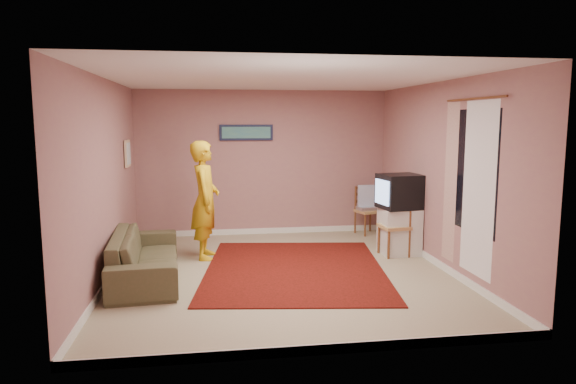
{
  "coord_description": "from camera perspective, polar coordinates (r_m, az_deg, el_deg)",
  "views": [
    {
      "loc": [
        -0.9,
        -6.71,
        2.06
      ],
      "look_at": [
        0.18,
        0.6,
        1.03
      ],
      "focal_mm": 32.0,
      "sensor_mm": 36.0,
      "label": 1
    }
  ],
  "objects": [
    {
      "name": "ceiling",
      "position": [
        6.79,
        -0.76,
        12.49
      ],
      "size": [
        4.5,
        5.0,
        0.02
      ],
      "primitive_type": "cube",
      "color": "white",
      "rests_on": "wall_back"
    },
    {
      "name": "baseboard_left",
      "position": [
        7.13,
        -19.08,
        -8.88
      ],
      "size": [
        0.02,
        5.0,
        0.1
      ],
      "primitive_type": "cube",
      "color": "white",
      "rests_on": "ground"
    },
    {
      "name": "wall_right",
      "position": [
        7.45,
        16.69,
        1.74
      ],
      "size": [
        0.02,
        5.0,
        2.6
      ],
      "primitive_type": "cube",
      "color": "#A07169",
      "rests_on": "ground"
    },
    {
      "name": "wall_left",
      "position": [
        6.89,
        -19.64,
        1.13
      ],
      "size": [
        0.02,
        5.0,
        2.6
      ],
      "primitive_type": "cube",
      "color": "#A07169",
      "rests_on": "ground"
    },
    {
      "name": "area_rug",
      "position": [
        7.24,
        0.75,
        -8.54
      ],
      "size": [
        2.82,
        3.34,
        0.02
      ],
      "primitive_type": "cube",
      "rotation": [
        0.0,
        0.0,
        -0.13
      ],
      "color": "black",
      "rests_on": "ground"
    },
    {
      "name": "baseboard_right",
      "position": [
        7.67,
        16.25,
        -7.57
      ],
      "size": [
        0.02,
        5.0,
        0.1
      ],
      "primitive_type": "cube",
      "color": "white",
      "rests_on": "ground"
    },
    {
      "name": "wall_back",
      "position": [
        9.28,
        -2.79,
        3.23
      ],
      "size": [
        4.5,
        0.02,
        2.6
      ],
      "primitive_type": "cube",
      "color": "#A07169",
      "rests_on": "ground"
    },
    {
      "name": "game_console",
      "position": [
        8.03,
        11.73,
        -3.45
      ],
      "size": [
        0.27,
        0.23,
        0.05
      ],
      "primitive_type": "cube",
      "rotation": [
        0.0,
        0.0,
        0.24
      ],
      "color": "white",
      "rests_on": "chair_b"
    },
    {
      "name": "curtain_floral",
      "position": [
        7.13,
        17.6,
        1.03
      ],
      "size": [
        0.01,
        0.35,
        2.1
      ],
      "primitive_type": "cube",
      "color": "beige",
      "rests_on": "wall_right"
    },
    {
      "name": "wall_front",
      "position": [
        4.37,
        3.62,
        -2.11
      ],
      "size": [
        4.5,
        0.02,
        2.6
      ],
      "primitive_type": "cube",
      "color": "#A07169",
      "rests_on": "ground"
    },
    {
      "name": "picture_left",
      "position": [
        8.43,
        -17.39,
        4.11
      ],
      "size": [
        0.04,
        0.38,
        0.42
      ],
      "color": "beige",
      "rests_on": "wall_left"
    },
    {
      "name": "crt_tv",
      "position": [
        8.07,
        12.35,
        0.07
      ],
      "size": [
        0.68,
        0.63,
        0.53
      ],
      "rotation": [
        0.0,
        0.0,
        0.14
      ],
      "color": "black",
      "rests_on": "tv_cabinet"
    },
    {
      "name": "ground",
      "position": [
        7.08,
        -0.72,
        -8.99
      ],
      "size": [
        5.0,
        5.0,
        0.0
      ],
      "primitive_type": "plane",
      "color": "tan",
      "rests_on": "ground"
    },
    {
      "name": "chair_b",
      "position": [
        8.01,
        11.74,
        -2.98
      ],
      "size": [
        0.44,
        0.46,
        0.5
      ],
      "rotation": [
        0.0,
        0.0,
        -1.47
      ],
      "color": "tan",
      "rests_on": "ground"
    },
    {
      "name": "person",
      "position": [
        7.76,
        -9.2,
        -0.89
      ],
      "size": [
        0.46,
        0.67,
        1.77
      ],
      "primitive_type": "imported",
      "rotation": [
        0.0,
        0.0,
        1.51
      ],
      "color": "gold",
      "rests_on": "ground"
    },
    {
      "name": "baseboard_back",
      "position": [
        9.46,
        -2.73,
        -4.34
      ],
      "size": [
        4.5,
        0.02,
        0.1
      ],
      "primitive_type": "cube",
      "color": "white",
      "rests_on": "ground"
    },
    {
      "name": "chair_a",
      "position": [
        9.46,
        8.89,
        -1.46
      ],
      "size": [
        0.49,
        0.48,
        0.47
      ],
      "rotation": [
        0.0,
        0.0,
        0.32
      ],
      "color": "tan",
      "rests_on": "ground"
    },
    {
      "name": "dvd_player",
      "position": [
        9.47,
        8.88,
        -1.78
      ],
      "size": [
        0.42,
        0.34,
        0.06
      ],
      "primitive_type": "cube",
      "rotation": [
        0.0,
        0.0,
        0.21
      ],
      "color": "#B8B8BD",
      "rests_on": "chair_a"
    },
    {
      "name": "window",
      "position": [
        6.63,
        19.97,
        2.18
      ],
      "size": [
        0.01,
        1.1,
        1.5
      ],
      "primitive_type": "cube",
      "color": "black",
      "rests_on": "wall_right"
    },
    {
      "name": "curtain_sheer",
      "position": [
        6.52,
        20.4,
        0.29
      ],
      "size": [
        0.01,
        0.75,
        2.1
      ],
      "primitive_type": "cube",
      "color": "white",
      "rests_on": "wall_right"
    },
    {
      "name": "baseboard_front",
      "position": [
        4.76,
        3.45,
        -17.07
      ],
      "size": [
        4.5,
        0.02,
        0.1
      ],
      "primitive_type": "cube",
      "color": "white",
      "rests_on": "ground"
    },
    {
      "name": "tv_cabinet",
      "position": [
        8.18,
        12.25,
        -4.26
      ],
      "size": [
        0.56,
        0.51,
        0.72
      ],
      "primitive_type": "cube",
      "color": "silver",
      "rests_on": "ground"
    },
    {
      "name": "blue_throw",
      "position": [
        9.43,
        8.91,
        -0.44
      ],
      "size": [
        0.38,
        0.05,
        0.4
      ],
      "primitive_type": "cube",
      "color": "#8099D2",
      "rests_on": "chair_a"
    },
    {
      "name": "picture_back",
      "position": [
        9.2,
        -4.66,
        6.6
      ],
      "size": [
        0.95,
        0.04,
        0.28
      ],
      "color": "#121733",
      "rests_on": "wall_back"
    },
    {
      "name": "sofa",
      "position": [
        7.01,
        -15.59,
        -6.85
      ],
      "size": [
        0.98,
        2.15,
        0.61
      ],
      "primitive_type": "imported",
      "rotation": [
        0.0,
        0.0,
        1.65
      ],
      "color": "brown",
      "rests_on": "ground"
    },
    {
      "name": "curtain_rod",
      "position": [
        6.59,
        19.99,
        9.72
      ],
      "size": [
        0.02,
        1.4,
        0.02
      ],
      "primitive_type": "cylinder",
      "rotation": [
        1.57,
        0.0,
        0.0
      ],
      "color": "brown",
      "rests_on": "wall_right"
    }
  ]
}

